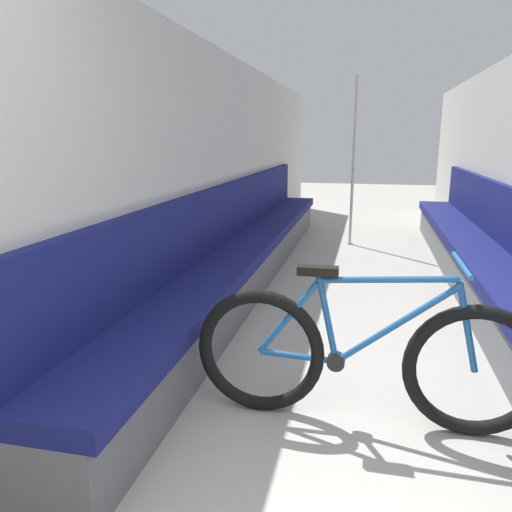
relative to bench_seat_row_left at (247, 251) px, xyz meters
The scene contains 5 objects.
wall_left 0.83m from the bench_seat_row_left, behind, with size 0.10×11.10×2.20m, color beige.
bench_seat_row_left is the anchor object (origin of this frame).
bench_seat_row_right 2.21m from the bench_seat_row_left, ahead, with size 0.49×6.74×0.99m.
bicycle 2.63m from the bench_seat_row_left, 63.73° to the right, with size 1.72×0.46×0.87m.
grab_pole_near 2.36m from the bench_seat_row_left, 65.18° to the left, with size 0.08×0.08×2.18m.
Camera 1 is at (0.04, -0.77, 1.43)m, focal length 35.00 mm.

